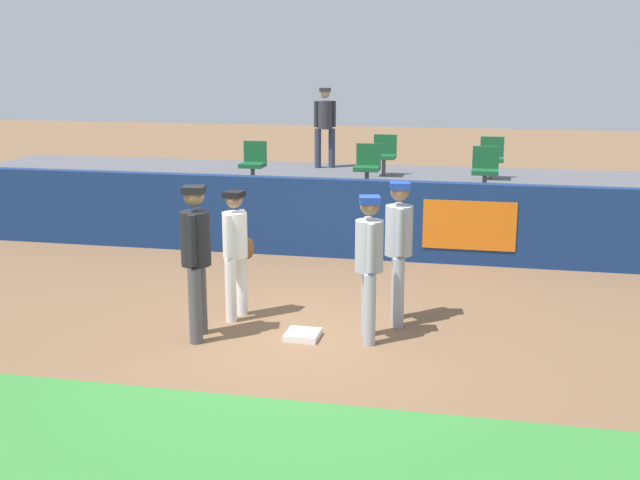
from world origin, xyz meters
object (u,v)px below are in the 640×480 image
Objects in this scene: spectator_hooded at (325,122)px; seat_back_right at (492,156)px; first_base at (303,335)px; seat_front_center at (368,164)px; player_runner_visitor at (369,258)px; seat_front_right at (485,167)px; seat_back_center at (384,153)px; player_fielder_home at (236,246)px; player_coach_visitor at (399,243)px; player_umpire at (196,252)px; seat_front_left at (254,161)px.

seat_back_right is at bearing 145.91° from spectator_hooded.
seat_front_center reaches higher than first_base.
seat_front_right is (1.28, 5.36, 0.39)m from player_runner_visitor.
player_runner_visitor is 2.10× the size of seat_front_right.
first_base is 6.00m from seat_front_right.
seat_front_center is (-0.07, -1.80, -0.00)m from seat_back_center.
player_coach_visitor is at bearing 107.00° from player_fielder_home.
player_umpire is 6.62m from seat_front_right.
first_base is 6.07m from seat_front_left.
player_fielder_home is at bearing -101.05° from seat_front_center.
first_base is at bearing 91.83° from player_umpire.
player_runner_visitor is 2.10× the size of seat_front_center.
first_base is at bearing -110.76° from seat_front_right.
player_fielder_home is at bearing -75.81° from seat_front_left.
seat_front_left reaches higher than player_fielder_home.
seat_front_left is 2.90m from seat_back_center.
seat_back_center and seat_back_right have the same top height.
seat_front_right is at bearing 0.00° from seat_front_left.
seat_front_left is 1.00× the size of seat_front_center.
player_coach_visitor is at bearing 37.89° from first_base.
spectator_hooded reaches higher than seat_back_center.
player_coach_visitor is 2.54m from player_umpire.
player_fielder_home is 0.90× the size of player_umpire.
seat_front_center is at bearing -175.53° from player_coach_visitor.
seat_front_left is at bearing -153.54° from player_coach_visitor.
seat_front_right is at bearing 152.81° from player_runner_visitor.
seat_front_center is 1.00× the size of seat_back_right.
seat_front_center reaches higher than player_fielder_home.
player_umpire reaches higher than seat_front_left.
seat_front_right is at bearing -93.60° from seat_back_right.
player_runner_visitor is at bearing 85.44° from player_fielder_home.
seat_front_left is (-3.31, 4.64, 0.36)m from player_coach_visitor.
seat_front_left is at bearing -141.56° from seat_back_center.
player_umpire is at bearing -120.03° from seat_front_right.
spectator_hooded is (-2.49, 7.37, 0.90)m from player_coach_visitor.
player_fielder_home is 7.70m from spectator_hooded.
spectator_hooded reaches higher than player_coach_visitor.
spectator_hooded is at bearing 142.11° from seat_front_right.
seat_front_left is at bearing -180.00° from seat_front_right.
first_base is 0.23× the size of player_runner_visitor.
spectator_hooded is (-0.20, 8.45, 0.87)m from player_umpire.
player_runner_visitor is 7.22m from seat_back_center.
seat_back_center is at bearing 180.00° from seat_back_right.
seat_front_left is at bearing -155.80° from player_fielder_home.
seat_front_right is 1.00× the size of seat_front_center.
player_coach_visitor reaches higher than seat_front_center.
player_fielder_home is 2.01× the size of seat_front_center.
player_runner_visitor is 5.53m from seat_front_right.
seat_front_center and seat_back_right have the same top height.
first_base is at bearing -89.38° from seat_front_center.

